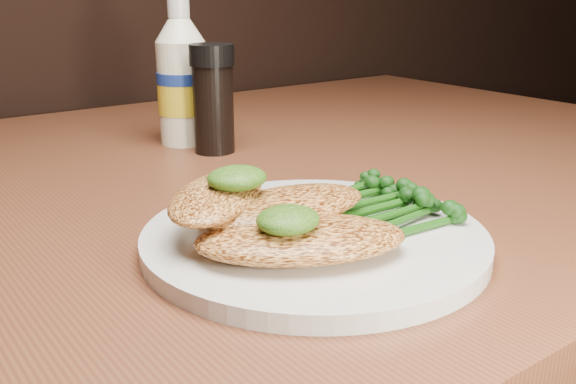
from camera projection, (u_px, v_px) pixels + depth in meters
plate at (314, 238)px, 0.46m from camera, size 0.25×0.25×0.01m
chicken_front at (301, 239)px, 0.41m from camera, size 0.16×0.13×0.02m
chicken_mid at (285, 206)px, 0.45m from camera, size 0.13×0.07×0.02m
chicken_back at (217, 197)px, 0.45m from camera, size 0.13×0.12×0.02m
pesto_front at (288, 220)px, 0.40m from camera, size 0.05×0.05×0.02m
pesto_back at (237, 178)px, 0.44m from camera, size 0.04×0.04×0.02m
broccolini_bundle at (367, 204)px, 0.48m from camera, size 0.14×0.13×0.02m
mayo_bottle at (182, 73)px, 0.74m from camera, size 0.07×0.07×0.17m
pepper_grinder at (213, 99)px, 0.70m from camera, size 0.06×0.06×0.12m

